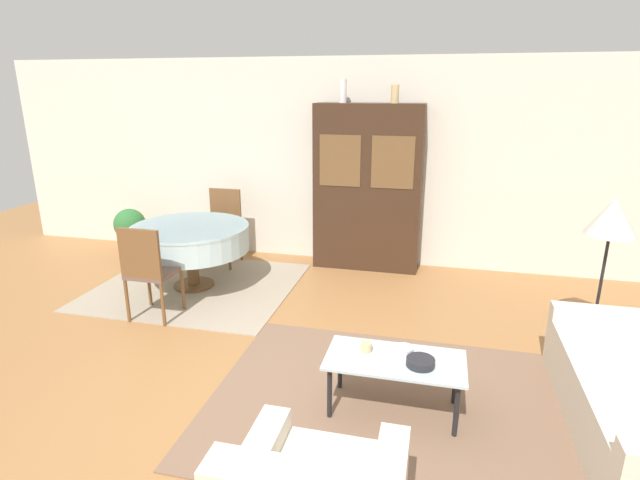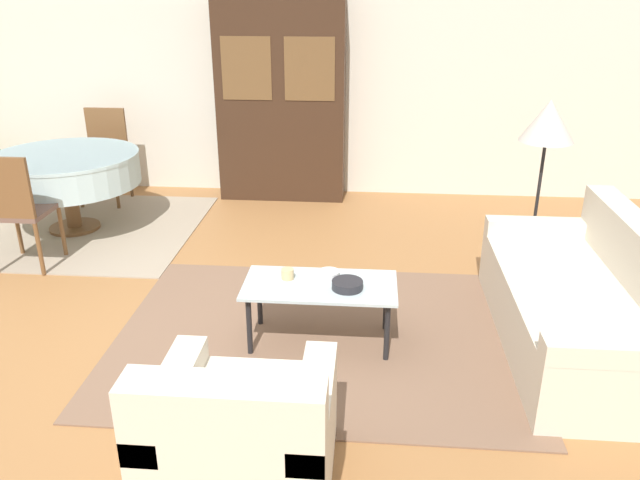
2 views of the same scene
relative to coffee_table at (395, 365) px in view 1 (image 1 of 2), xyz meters
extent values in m
plane|color=#9E6B3D|center=(-1.03, -0.30, -0.39)|extent=(14.00, 14.00, 0.00)
cube|color=beige|center=(-1.03, 3.33, 0.96)|extent=(10.00, 0.06, 2.70)
cube|color=brown|center=(-0.01, 0.07, -0.39)|extent=(2.78, 2.12, 0.01)
cube|color=gray|center=(-2.56, 1.88, -0.39)|extent=(2.32, 2.08, 0.01)
cube|color=beige|center=(1.69, 0.99, 0.11)|extent=(0.93, 0.16, 0.12)
cube|color=beige|center=(-0.60, -1.31, 0.10)|extent=(0.16, 0.84, 0.12)
cylinder|color=black|center=(-0.44, -0.19, -0.18)|extent=(0.04, 0.04, 0.41)
cylinder|color=black|center=(0.44, -0.19, -0.18)|extent=(0.04, 0.04, 0.41)
cylinder|color=black|center=(-0.44, 0.19, -0.18)|extent=(0.04, 0.04, 0.41)
cylinder|color=black|center=(0.44, 0.19, -0.18)|extent=(0.04, 0.04, 0.41)
cube|color=silver|center=(0.00, 0.00, 0.04)|extent=(1.01, 0.50, 0.02)
cube|color=#382316|center=(-0.68, 3.08, 0.68)|extent=(1.37, 0.39, 2.13)
cube|color=brown|center=(-1.01, 2.88, 1.05)|extent=(0.52, 0.01, 0.64)
cube|color=brown|center=(-0.35, 2.88, 1.05)|extent=(0.52, 0.01, 0.64)
cylinder|color=brown|center=(-2.59, 1.87, -0.37)|extent=(0.48, 0.48, 0.03)
cylinder|color=brown|center=(-2.59, 1.87, -0.15)|extent=(0.14, 0.14, 0.45)
cylinder|color=silver|center=(-2.59, 1.87, 0.22)|extent=(1.37, 1.37, 0.30)
cylinder|color=silver|center=(-2.59, 1.87, 0.36)|extent=(1.38, 1.38, 0.03)
cylinder|color=brown|center=(-2.79, 1.25, -0.15)|extent=(0.04, 0.04, 0.46)
cylinder|color=brown|center=(-2.39, 1.25, -0.15)|extent=(0.04, 0.04, 0.46)
cylinder|color=brown|center=(-2.79, 0.84, -0.15)|extent=(0.04, 0.04, 0.46)
cylinder|color=brown|center=(-2.39, 0.84, -0.15)|extent=(0.04, 0.04, 0.46)
cube|color=brown|center=(-2.59, 1.05, 0.10)|extent=(0.44, 0.44, 0.04)
cube|color=brown|center=(-2.59, 0.85, 0.37)|extent=(0.44, 0.04, 0.50)
cylinder|color=brown|center=(-2.39, 2.49, -0.15)|extent=(0.04, 0.04, 0.46)
cylinder|color=brown|center=(-2.79, 2.49, -0.15)|extent=(0.04, 0.04, 0.46)
cylinder|color=brown|center=(-2.39, 2.90, -0.15)|extent=(0.04, 0.04, 0.46)
cylinder|color=brown|center=(-2.79, 2.90, -0.15)|extent=(0.04, 0.04, 0.46)
cube|color=brown|center=(-2.59, 2.69, 0.10)|extent=(0.44, 0.44, 0.04)
cube|color=brown|center=(-2.59, 2.89, 0.37)|extent=(0.44, 0.04, 0.50)
cylinder|color=black|center=(1.73, 1.52, -0.38)|extent=(0.28, 0.28, 0.02)
cylinder|color=black|center=(1.73, 1.52, 0.16)|extent=(0.03, 0.03, 1.06)
cone|color=beige|center=(1.73, 1.52, 0.84)|extent=(0.44, 0.44, 0.34)
cylinder|color=tan|center=(-0.22, 0.06, 0.08)|extent=(0.08, 0.08, 0.07)
cylinder|color=#232328|center=(0.18, -0.05, 0.07)|extent=(0.20, 0.20, 0.05)
cylinder|color=white|center=(0.05, 0.11, 0.07)|extent=(0.14, 0.14, 0.04)
cylinder|color=white|center=(-1.02, 3.08, 1.88)|extent=(0.09, 0.09, 0.28)
cylinder|color=tan|center=(-0.38, 3.08, 1.85)|extent=(0.10, 0.10, 0.22)
cylinder|color=#93664C|center=(-4.05, 2.81, -0.26)|extent=(0.34, 0.34, 0.25)
sphere|color=#2D6B33|center=(-4.05, 2.81, 0.05)|extent=(0.45, 0.45, 0.45)
camera|label=1|loc=(0.22, -3.24, 1.93)|focal=28.00mm
camera|label=2|loc=(0.30, -3.65, 1.88)|focal=35.00mm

